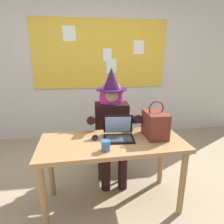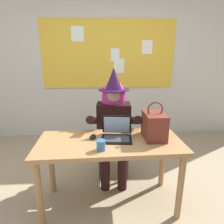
% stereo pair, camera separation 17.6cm
% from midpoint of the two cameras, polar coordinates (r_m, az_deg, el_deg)
% --- Properties ---
extents(ground_plane, '(24.00, 24.00, 0.00)m').
position_cam_midpoint_polar(ground_plane, '(2.28, -0.27, -26.07)').
color(ground_plane, tan).
extents(wall_back_bulletin, '(6.44, 2.13, 2.78)m').
position_cam_midpoint_polar(wall_back_bulletin, '(3.67, -4.76, 14.34)').
color(wall_back_bulletin, beige).
rests_on(wall_back_bulletin, ground).
extents(desk_main, '(1.43, 0.66, 0.74)m').
position_cam_midpoint_polar(desk_main, '(1.95, -2.52, -11.32)').
color(desk_main, '#A37547').
rests_on(desk_main, ground).
extents(chair_at_desk, '(0.44, 0.44, 0.89)m').
position_cam_midpoint_polar(chair_at_desk, '(2.62, -2.18, -7.02)').
color(chair_at_desk, '#2D3347').
rests_on(chair_at_desk, ground).
extents(person_costumed, '(0.61, 0.67, 1.40)m').
position_cam_midpoint_polar(person_costumed, '(2.40, -2.14, -2.07)').
color(person_costumed, black).
rests_on(person_costumed, ground).
extents(laptop, '(0.33, 0.30, 0.22)m').
position_cam_midpoint_polar(laptop, '(1.95, -0.66, -6.31)').
color(laptop, black).
rests_on(laptop, desk_main).
extents(computer_mouse, '(0.08, 0.12, 0.03)m').
position_cam_midpoint_polar(computer_mouse, '(1.96, -7.73, -7.48)').
color(computer_mouse, black).
rests_on(computer_mouse, desk_main).
extents(handbag, '(0.20, 0.30, 0.38)m').
position_cam_midpoint_polar(handbag, '(1.98, 10.21, -3.59)').
color(handbag, maroon).
rests_on(handbag, desk_main).
extents(coffee_mug, '(0.08, 0.08, 0.09)m').
position_cam_midpoint_polar(coffee_mug, '(1.71, -4.86, -9.95)').
color(coffee_mug, '#336099').
rests_on(coffee_mug, desk_main).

